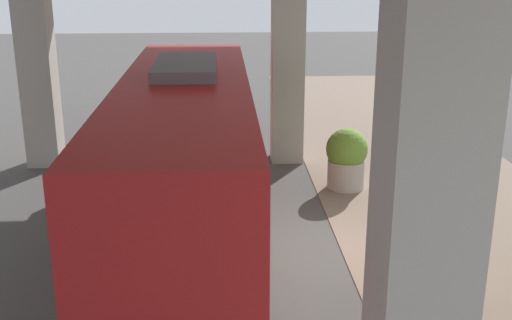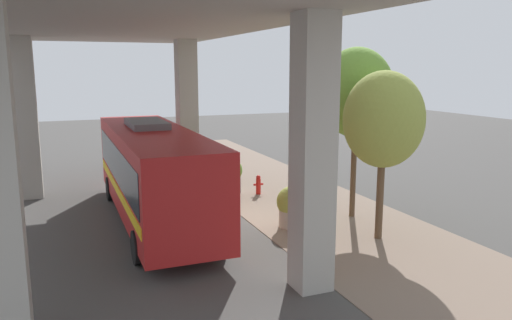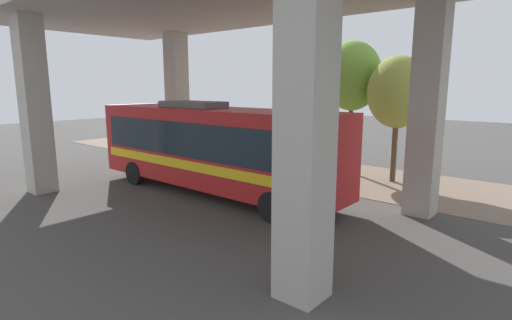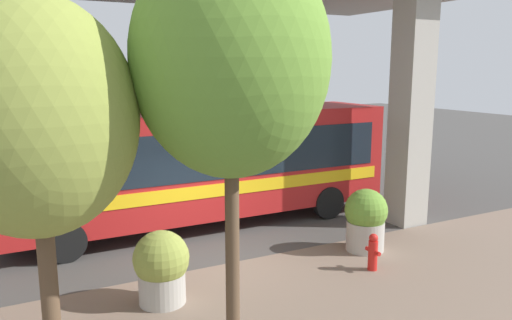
{
  "view_description": "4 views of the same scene",
  "coord_description": "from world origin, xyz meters",
  "px_view_note": "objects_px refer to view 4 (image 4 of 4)",
  "views": [
    {
      "loc": [
        2.41,
        11.8,
        5.75
      ],
      "look_at": [
        1.76,
        0.06,
        2.02
      ],
      "focal_mm": 45.0,
      "sensor_mm": 36.0,
      "label": 1
    },
    {
      "loc": [
        6.29,
        17.0,
        5.58
      ],
      "look_at": [
        -0.89,
        -0.91,
        2.0
      ],
      "focal_mm": 35.0,
      "sensor_mm": 36.0,
      "label": 2
    },
    {
      "loc": [
        13.82,
        10.48,
        4.23
      ],
      "look_at": [
        0.12,
        -1.23,
        0.87
      ],
      "focal_mm": 28.0,
      "sensor_mm": 36.0,
      "label": 3
    },
    {
      "loc": [
        -10.19,
        4.25,
        4.58
      ],
      "look_at": [
        0.62,
        -1.36,
        2.31
      ],
      "focal_mm": 35.0,
      "sensor_mm": 36.0,
      "label": 4
    }
  ],
  "objects_px": {
    "fire_hydrant": "(373,252)",
    "planter_middle": "(366,219)",
    "planter_front": "(162,267)",
    "street_tree_near": "(35,119)",
    "street_tree_far": "(231,60)",
    "bus": "(201,159)"
  },
  "relations": [
    {
      "from": "planter_middle",
      "to": "planter_front",
      "type": "bearing_deg",
      "value": 94.59
    },
    {
      "from": "fire_hydrant",
      "to": "planter_middle",
      "type": "height_order",
      "value": "planter_middle"
    },
    {
      "from": "planter_front",
      "to": "planter_middle",
      "type": "relative_size",
      "value": 0.93
    },
    {
      "from": "bus",
      "to": "street_tree_far",
      "type": "height_order",
      "value": "street_tree_far"
    },
    {
      "from": "planter_front",
      "to": "fire_hydrant",
      "type": "bearing_deg",
      "value": -97.78
    },
    {
      "from": "fire_hydrant",
      "to": "planter_front",
      "type": "height_order",
      "value": "planter_front"
    },
    {
      "from": "planter_front",
      "to": "street_tree_near",
      "type": "relative_size",
      "value": 0.27
    },
    {
      "from": "fire_hydrant",
      "to": "street_tree_far",
      "type": "xyz_separation_m",
      "value": [
        -2.04,
        4.44,
        4.23
      ]
    },
    {
      "from": "planter_middle",
      "to": "street_tree_far",
      "type": "height_order",
      "value": "street_tree_far"
    },
    {
      "from": "fire_hydrant",
      "to": "planter_front",
      "type": "relative_size",
      "value": 0.59
    },
    {
      "from": "bus",
      "to": "planter_front",
      "type": "relative_size",
      "value": 7.62
    },
    {
      "from": "street_tree_near",
      "to": "street_tree_far",
      "type": "height_order",
      "value": "street_tree_far"
    },
    {
      "from": "planter_middle",
      "to": "bus",
      "type": "bearing_deg",
      "value": 36.08
    },
    {
      "from": "bus",
      "to": "fire_hydrant",
      "type": "xyz_separation_m",
      "value": [
        -5.02,
        -2.2,
        -1.52
      ]
    },
    {
      "from": "street_tree_near",
      "to": "street_tree_far",
      "type": "relative_size",
      "value": 0.87
    },
    {
      "from": "planter_front",
      "to": "bus",
      "type": "bearing_deg",
      "value": -30.14
    },
    {
      "from": "fire_hydrant",
      "to": "street_tree_near",
      "type": "relative_size",
      "value": 0.16
    },
    {
      "from": "bus",
      "to": "street_tree_far",
      "type": "xyz_separation_m",
      "value": [
        -7.06,
        2.25,
        2.71
      ]
    },
    {
      "from": "planter_front",
      "to": "street_tree_far",
      "type": "xyz_separation_m",
      "value": [
        -2.69,
        -0.29,
        3.92
      ]
    },
    {
      "from": "fire_hydrant",
      "to": "planter_middle",
      "type": "distance_m",
      "value": 1.33
    },
    {
      "from": "bus",
      "to": "street_tree_near",
      "type": "height_order",
      "value": "street_tree_near"
    },
    {
      "from": "fire_hydrant",
      "to": "street_tree_far",
      "type": "distance_m",
      "value": 6.47
    }
  ]
}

